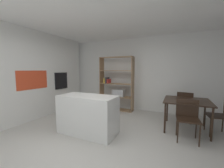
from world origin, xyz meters
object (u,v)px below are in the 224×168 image
at_px(dining_chair_far, 185,104).
at_px(dining_table, 187,103).
at_px(open_bookshelf, 116,88).
at_px(built_in_oven, 61,81).
at_px(dining_chair_window_side, 223,112).
at_px(kitchen_island, 88,114).
at_px(dining_chair_near, 187,115).

bearing_deg(dining_chair_far, dining_table, 97.66).
relative_size(open_bookshelf, dining_chair_far, 2.23).
distance_m(built_in_oven, dining_chair_window_side, 4.90).
distance_m(dining_table, dining_chair_window_side, 0.76).
xyz_separation_m(built_in_oven, kitchen_island, (1.97, -1.15, -0.67)).
distance_m(dining_chair_window_side, dining_chair_far, 0.92).
bearing_deg(open_bookshelf, kitchen_island, -84.84).
xyz_separation_m(dining_chair_near, dining_chair_far, (-0.00, 1.06, 0.01)).
relative_size(dining_table, dining_chair_far, 1.18).
bearing_deg(open_bookshelf, dining_chair_window_side, -16.13).
xyz_separation_m(open_bookshelf, dining_chair_window_side, (3.09, -0.89, -0.28)).
bearing_deg(dining_table, dining_chair_near, -90.60).
relative_size(dining_table, dining_chair_near, 1.22).
bearing_deg(built_in_oven, dining_chair_window_side, 0.88).
xyz_separation_m(kitchen_island, dining_chair_far, (2.13, 1.74, 0.08)).
height_order(open_bookshelf, dining_chair_near, open_bookshelf).
distance_m(open_bookshelf, dining_chair_far, 2.38).
relative_size(open_bookshelf, dining_chair_window_side, 2.08).
distance_m(kitchen_island, dining_chair_near, 2.25).
bearing_deg(dining_chair_near, open_bookshelf, 144.86).
height_order(built_in_oven, dining_chair_near, built_in_oven).
bearing_deg(dining_chair_window_side, dining_chair_near, -61.71).
relative_size(dining_chair_near, dining_chair_window_side, 0.90).
bearing_deg(built_in_oven, open_bookshelf, 28.54).
bearing_deg(dining_table, built_in_oven, -179.14).
height_order(open_bookshelf, dining_chair_far, open_bookshelf).
relative_size(kitchen_island, dining_chair_far, 1.55).
bearing_deg(built_in_oven, dining_table, 0.86).
bearing_deg(dining_table, dining_chair_window_side, 1.02).
bearing_deg(kitchen_island, dining_chair_window_side, 22.98).
xyz_separation_m(built_in_oven, dining_chair_far, (4.10, 0.59, -0.59)).
bearing_deg(dining_chair_near, dining_chair_window_side, 32.12).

